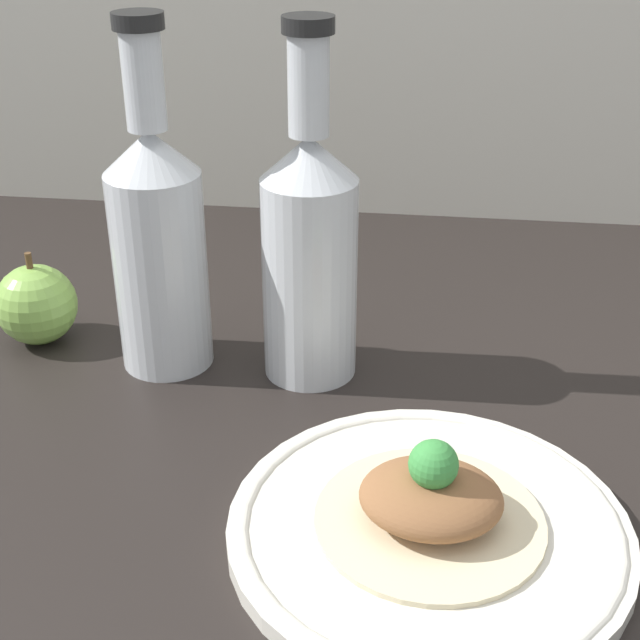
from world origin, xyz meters
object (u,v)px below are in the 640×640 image
plate (429,528)px  cider_bottle_left (158,241)px  plated_food (431,500)px  cider_bottle_right (310,248)px  apple (36,304)px

plate → cider_bottle_left: bearing=138.9°
plated_food → cider_bottle_right: bearing=117.6°
plated_food → cider_bottle_left: (-22.67, 19.77, 8.07)cm
plate → plated_food: bearing=-45.0°
plate → apple: size_ratio=3.03×
cider_bottle_right → apple: cider_bottle_right is taller
apple → plated_food: bearing=-31.8°
cider_bottle_left → plated_food: bearing=-41.1°
cider_bottle_left → cider_bottle_right: (12.33, 0.00, 0.00)cm
plated_food → apple: (-34.97, 21.71, 0.52)cm
cider_bottle_left → apple: (-12.30, 1.94, -7.55)cm
plate → cider_bottle_right: cider_bottle_right is taller
cider_bottle_left → apple: size_ratio=3.38×
plated_food → cider_bottle_left: cider_bottle_left is taller
plated_food → cider_bottle_right: (-10.34, 19.77, 8.07)cm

